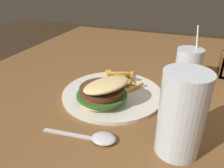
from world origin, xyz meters
The scene contains 5 objects.
dining_table centered at (0.00, 0.00, 0.64)m, with size 1.61×1.34×0.74m.
meal_plate_near centered at (0.03, -0.13, 0.77)m, with size 0.30×0.30×0.09m.
beer_glass centered at (0.17, 0.08, 0.82)m, with size 0.09×0.09×0.18m.
juice_glass centered at (-0.20, 0.08, 0.79)m, with size 0.09×0.09×0.18m.
spoon centered at (0.20, -0.08, 0.75)m, with size 0.05×0.18×0.02m.
Camera 1 is at (0.54, 0.08, 1.07)m, focal length 35.00 mm.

